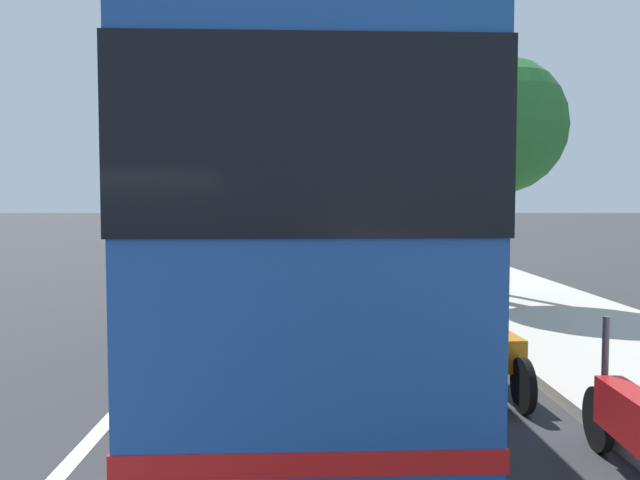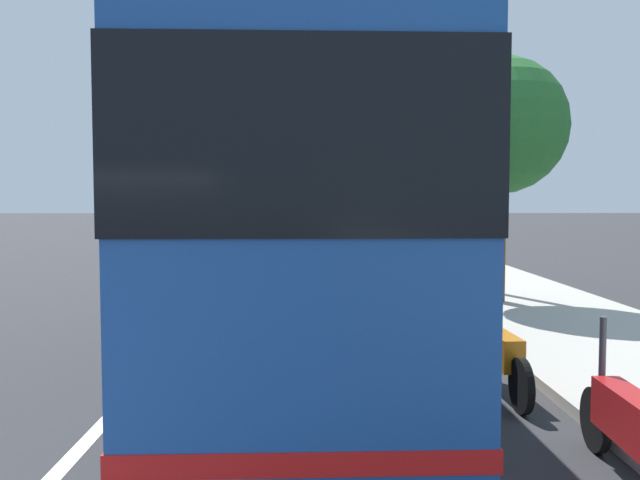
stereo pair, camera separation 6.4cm
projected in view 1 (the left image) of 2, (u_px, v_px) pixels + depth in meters
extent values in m
cube|color=#B2ADA3|center=(582.00, 331.00, 11.01)|extent=(110.00, 3.60, 0.14)
cube|color=silver|center=(184.00, 337.00, 10.90)|extent=(110.00, 0.16, 0.01)
cube|color=#1E4C9E|center=(299.00, 221.00, 9.34)|extent=(10.64, 2.76, 3.20)
cube|color=black|center=(299.00, 172.00, 9.30)|extent=(10.68, 2.80, 1.25)
cube|color=red|center=(300.00, 316.00, 9.42)|extent=(10.67, 2.79, 0.16)
cylinder|color=black|center=(238.00, 291.00, 12.75)|extent=(1.01, 0.33, 1.00)
cylinder|color=black|center=(356.00, 290.00, 12.85)|extent=(1.01, 0.33, 1.00)
cylinder|color=black|center=(178.00, 394.00, 6.00)|extent=(1.01, 0.33, 1.00)
cylinder|color=black|center=(428.00, 391.00, 6.10)|extent=(1.01, 0.33, 1.00)
cylinder|color=black|center=(598.00, 419.00, 5.95)|extent=(0.58, 0.11, 0.58)
cube|color=red|center=(637.00, 420.00, 5.18)|extent=(1.15, 0.29, 0.40)
cylinder|color=#4C4C51|center=(605.00, 356.00, 5.80)|extent=(0.06, 0.06, 0.70)
cylinder|color=black|center=(478.00, 352.00, 8.55)|extent=(0.59, 0.11, 0.59)
cylinder|color=black|center=(523.00, 386.00, 7.00)|extent=(0.59, 0.11, 0.59)
cube|color=orange|center=(499.00, 346.00, 7.76)|extent=(1.18, 0.30, 0.37)
cylinder|color=#4C4C51|center=(482.00, 307.00, 8.40)|extent=(0.06, 0.06, 0.70)
cube|color=red|center=(189.00, 243.00, 25.35)|extent=(4.21, 2.03, 0.85)
cube|color=black|center=(189.00, 224.00, 25.25)|extent=(2.11, 1.76, 0.57)
cylinder|color=black|center=(202.00, 253.00, 23.98)|extent=(0.65, 0.26, 0.64)
cylinder|color=black|center=(158.00, 253.00, 24.05)|extent=(0.65, 0.26, 0.64)
cylinder|color=black|center=(217.00, 248.00, 26.69)|extent=(0.65, 0.26, 0.64)
cylinder|color=black|center=(177.00, 248.00, 26.76)|extent=(0.65, 0.26, 0.64)
cube|color=#2D7238|center=(310.00, 240.00, 27.19)|extent=(4.07, 2.15, 0.84)
cube|color=black|center=(310.00, 224.00, 26.99)|extent=(2.00, 1.84, 0.49)
cylinder|color=black|center=(293.00, 245.00, 28.55)|extent=(0.66, 0.27, 0.64)
cylinder|color=black|center=(332.00, 245.00, 28.45)|extent=(0.66, 0.27, 0.64)
cylinder|color=black|center=(287.00, 249.00, 25.96)|extent=(0.66, 0.27, 0.64)
cylinder|color=black|center=(329.00, 249.00, 25.86)|extent=(0.66, 0.27, 0.64)
cube|color=silver|center=(309.00, 221.00, 52.57)|extent=(4.42, 1.92, 0.81)
cube|color=black|center=(309.00, 212.00, 52.52)|extent=(2.34, 1.68, 0.54)
cylinder|color=black|center=(301.00, 223.00, 54.04)|extent=(0.65, 0.25, 0.64)
cylinder|color=black|center=(320.00, 223.00, 53.99)|extent=(0.65, 0.25, 0.64)
cylinder|color=black|center=(298.00, 225.00, 51.18)|extent=(0.65, 0.25, 0.64)
cylinder|color=black|center=(318.00, 225.00, 51.13)|extent=(0.65, 0.25, 0.64)
cylinder|color=brown|center=(496.00, 238.00, 13.78)|extent=(0.36, 0.36, 2.93)
sphere|color=#286B2D|center=(498.00, 125.00, 13.64)|extent=(2.82, 2.82, 2.82)
cylinder|color=slate|center=(491.00, 107.00, 14.99)|extent=(0.24, 0.24, 8.71)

